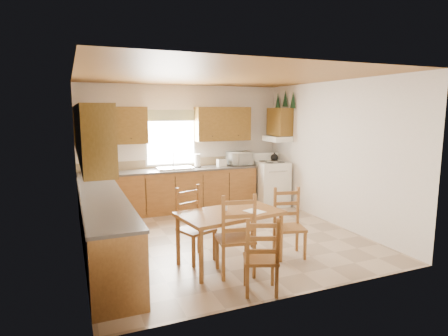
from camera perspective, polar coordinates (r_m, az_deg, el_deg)
name	(u,v)px	position (r m, az deg, el deg)	size (l,w,h in m)	color
floor	(223,237)	(6.55, -0.20, -10.44)	(4.50, 4.50, 0.00)	tan
ceiling	(223,76)	(6.21, -0.22, 13.79)	(4.50, 4.50, 0.00)	brown
wall_left	(78,167)	(5.78, -21.31, 0.13)	(4.50, 4.50, 0.00)	silver
wall_right	(332,153)	(7.39, 16.14, 2.17)	(4.50, 4.50, 0.00)	silver
wall_back	(184,147)	(8.35, -6.13, 3.19)	(4.50, 4.50, 0.00)	silver
wall_front	(299,183)	(4.27, 11.41, -2.30)	(4.50, 4.50, 0.00)	silver
lower_cab_back	(172,191)	(8.11, -7.96, -3.53)	(3.75, 0.60, 0.88)	brown
lower_cab_left	(104,228)	(5.84, -17.79, -8.76)	(0.60, 3.60, 0.88)	brown
counter_back	(171,170)	(8.02, -8.03, -0.32)	(3.75, 0.63, 0.04)	#47403C
counter_left	(103,198)	(5.72, -18.01, -4.36)	(0.63, 3.60, 0.04)	#47403C
backsplash	(168,163)	(8.28, -8.56, 0.72)	(3.75, 0.01, 0.18)	#927D5B
upper_cab_back_left	(111,126)	(7.85, -16.79, 6.21)	(1.41, 0.33, 0.75)	brown
upper_cab_back_right	(223,124)	(8.45, -0.21, 6.74)	(1.25, 0.33, 0.75)	brown
upper_cab_left	(89,132)	(5.58, -19.86, 5.15)	(0.33, 3.60, 0.75)	brown
upper_cab_stove	(280,122)	(8.61, 8.48, 6.98)	(0.33, 0.62, 0.62)	brown
range_hood	(277,139)	(8.60, 8.14, 4.45)	(0.44, 0.62, 0.12)	silver
window_frame	(171,139)	(8.22, -8.10, 4.46)	(1.13, 0.02, 1.18)	silver
window_pane	(171,139)	(8.22, -8.09, 4.46)	(1.05, 0.01, 1.10)	white
window_valance	(171,115)	(8.17, -8.12, 7.95)	(1.19, 0.01, 0.24)	#53693D
sink_basin	(175,168)	(8.03, -7.52, -0.01)	(0.75, 0.45, 0.04)	silver
pine_decal_a	(293,100)	(8.40, 10.47, 10.16)	(0.22, 0.22, 0.36)	#173822
pine_decal_b	(285,99)	(8.68, 9.31, 10.41)	(0.22, 0.22, 0.36)	#173822
pine_decal_c	(278,101)	(8.95, 8.20, 10.13)	(0.22, 0.22, 0.36)	#173822
stove	(272,184)	(8.64, 7.25, -2.41)	(0.66, 0.68, 0.98)	silver
coffeemaker	(96,165)	(7.78, -18.91, 0.49)	(0.21, 0.25, 0.36)	silver
paper_towel	(197,161)	(8.20, -4.09, 1.12)	(0.13, 0.13, 0.29)	white
toaster	(222,163)	(8.34, -0.37, 0.81)	(0.20, 0.12, 0.16)	silver
microwave	(240,158)	(8.54, 2.42, 1.47)	(0.51, 0.36, 0.30)	silver
dining_table	(230,238)	(5.38, 0.91, -10.56)	(1.41, 0.81, 0.75)	brown
chair_near_left	(261,254)	(4.57, 5.62, -12.90)	(0.40, 0.38, 0.95)	brown
chair_near_right	(235,233)	(5.00, 1.73, -9.94)	(0.47, 0.44, 1.11)	brown
chair_far_left	(196,225)	(5.46, -4.26, -8.63)	(0.44, 0.42, 1.06)	brown
chair_far_right	(290,223)	(5.68, 9.97, -8.31)	(0.42, 0.40, 1.01)	brown
table_paper	(254,211)	(5.30, 4.66, -6.59)	(0.20, 0.27, 0.00)	white
table_card	(224,207)	(5.30, 0.05, -5.99)	(0.08, 0.02, 0.11)	white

